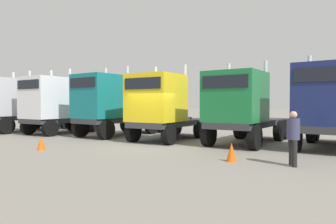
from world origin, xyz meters
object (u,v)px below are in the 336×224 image
semi_truck_silver (12,104)px  semi_truck_yellow (162,107)px  visitor_with_camera (293,134)px  semi_truck_green (241,107)px  traffic_cone_mid (231,152)px  semi_truck_teal (108,105)px  traffic_cone_near (41,143)px  semi_truck_navy (329,105)px  semi_truck_white (52,105)px

semi_truck_silver → semi_truck_yellow: size_ratio=1.06×
semi_truck_silver → visitor_with_camera: size_ratio=3.61×
semi_truck_green → visitor_with_camera: size_ratio=3.73×
visitor_with_camera → traffic_cone_mid: size_ratio=2.68×
semi_truck_yellow → semi_truck_green: bearing=98.3°
semi_truck_teal → traffic_cone_mid: 10.16m
semi_truck_teal → semi_truck_green: semi_truck_teal is taller
semi_truck_yellow → traffic_cone_near: size_ratio=10.38×
semi_truck_silver → visitor_with_camera: (18.77, -4.02, -0.94)m
traffic_cone_near → semi_truck_navy: bearing=26.0°
semi_truck_white → traffic_cone_mid: size_ratio=9.22×
semi_truck_teal → semi_truck_green: size_ratio=1.02×
semi_truck_navy → semi_truck_silver: bearing=-81.2°
semi_truck_green → semi_truck_teal: bearing=-84.3°
visitor_with_camera → traffic_cone_near: 10.15m
semi_truck_green → traffic_cone_mid: size_ratio=10.00×
semi_truck_silver → semi_truck_teal: 7.96m
semi_truck_yellow → traffic_cone_mid: size_ratio=9.10×
semi_truck_navy → visitor_with_camera: size_ratio=3.51×
semi_truck_green → visitor_with_camera: (2.68, -4.29, -0.82)m
semi_truck_silver → semi_truck_white: (3.73, 0.14, -0.06)m
semi_truck_silver → semi_truck_green: (16.09, 0.28, -0.12)m
semi_truck_navy → traffic_cone_near: (-11.16, -5.43, -1.64)m
semi_truck_teal → semi_truck_navy: (11.92, -0.28, -0.01)m
semi_truck_teal → traffic_cone_mid: bearing=71.3°
semi_truck_yellow → traffic_cone_mid: (4.86, -4.11, -1.52)m
semi_truck_green → traffic_cone_mid: bearing=16.9°
semi_truck_teal → traffic_cone_near: (0.77, -5.71, -1.65)m
semi_truck_silver → traffic_cone_near: size_ratio=11.02×
semi_truck_yellow → traffic_cone_near: (-3.24, -5.12, -1.56)m
semi_truck_navy → traffic_cone_near: size_ratio=10.73×
semi_truck_navy → visitor_with_camera: 4.54m
semi_truck_navy → visitor_with_camera: bearing=-6.2°
semi_truck_white → semi_truck_navy: (16.13, 0.15, 0.02)m
semi_truck_green → traffic_cone_near: size_ratio=11.40×
semi_truck_yellow → visitor_with_camera: size_ratio=3.39×
semi_truck_navy → visitor_with_camera: semi_truck_navy is taller
semi_truck_navy → traffic_cone_near: bearing=-56.1°
semi_truck_white → semi_truck_yellow: semi_truck_white is taller
semi_truck_yellow → visitor_with_camera: semi_truck_yellow is taller
semi_truck_green → traffic_cone_mid: 4.71m
visitor_with_camera → semi_truck_teal: bearing=133.6°
semi_truck_silver → semi_truck_teal: semi_truck_silver is taller
semi_truck_yellow → traffic_cone_mid: semi_truck_yellow is taller
semi_truck_white → semi_truck_green: bearing=96.4°
semi_truck_green → semi_truck_navy: 3.77m
semi_truck_teal → visitor_with_camera: bearing=76.2°
traffic_cone_near → semi_truck_white: bearing=133.3°
semi_truck_yellow → semi_truck_navy: semi_truck_navy is taller
semi_truck_teal → semi_truck_white: bearing=-75.0°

